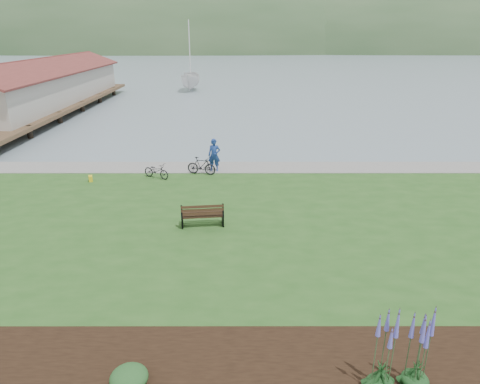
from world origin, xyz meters
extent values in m
plane|color=gray|center=(0.00, 0.00, 0.00)|extent=(600.00, 600.00, 0.00)
cube|color=#26521D|center=(0.00, -2.00, 0.20)|extent=(34.00, 20.00, 0.40)
cube|color=gray|center=(0.00, 6.90, 0.42)|extent=(34.00, 2.20, 0.03)
cube|color=#4C3826|center=(-20.00, 26.00, 0.85)|extent=(8.00, 36.00, 0.30)
cube|color=#B2ADA3|center=(-20.00, 28.00, 2.50)|extent=(6.40, 28.00, 3.00)
cube|color=black|center=(-1.47, -1.09, 0.88)|extent=(1.76, 0.79, 0.05)
cube|color=black|center=(-1.43, -1.40, 1.20)|extent=(1.71, 0.35, 0.53)
cube|color=black|center=(-2.29, -1.18, 0.63)|extent=(0.13, 0.59, 0.47)
cube|color=black|center=(-0.64, -0.99, 0.63)|extent=(0.13, 0.59, 0.47)
imported|color=navy|center=(-1.38, 6.23, 1.50)|extent=(0.81, 0.56, 2.21)
imported|color=black|center=(-4.48, 5.00, 0.82)|extent=(1.25, 1.67, 0.84)
imported|color=black|center=(-2.08, 5.65, 0.90)|extent=(0.90, 1.71, 0.99)
imported|color=silver|center=(-6.81, 44.48, 0.00)|extent=(11.50, 11.70, 29.86)
cube|color=yellow|center=(-7.91, 4.45, 0.56)|extent=(0.28, 0.35, 0.32)
ellipsoid|color=#153B19|center=(3.18, -9.78, 0.59)|extent=(0.62, 0.62, 0.31)
cone|color=#4E4BAE|center=(3.18, -9.78, 1.78)|extent=(0.36, 0.36, 2.06)
ellipsoid|color=#153B19|center=(4.01, -9.66, 0.59)|extent=(0.62, 0.62, 0.31)
cone|color=#4E4BAE|center=(4.01, -9.66, 1.77)|extent=(0.40, 0.40, 2.05)
ellipsoid|color=#1E4C21|center=(-2.42, -9.66, 0.66)|extent=(0.86, 0.86, 0.43)
camera|label=1|loc=(0.06, -17.16, 7.95)|focal=32.00mm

